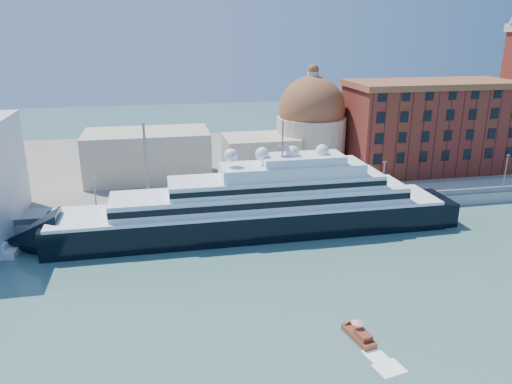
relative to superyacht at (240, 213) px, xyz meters
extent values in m
plane|color=#3D6963|center=(2.91, -23.00, -4.41)|extent=(400.00, 400.00, 0.00)
cube|color=gray|center=(2.91, 11.00, -3.16)|extent=(180.00, 10.00, 2.50)
cube|color=slate|center=(2.91, 52.00, -3.41)|extent=(260.00, 72.00, 2.00)
cube|color=slate|center=(2.91, 6.50, -1.31)|extent=(180.00, 0.10, 1.20)
cube|color=black|center=(2.33, 0.00, -2.27)|extent=(75.79, 11.66, 6.32)
cone|color=black|center=(-37.51, 0.00, -2.27)|extent=(9.72, 11.66, 11.66)
cube|color=black|center=(40.22, 0.00, -2.47)|extent=(5.83, 10.69, 5.83)
cube|color=white|center=(2.33, 0.00, 1.13)|extent=(73.85, 11.85, 0.58)
cube|color=white|center=(4.27, 0.00, 2.88)|extent=(56.36, 9.72, 2.91)
cube|color=black|center=(4.27, -4.85, 2.88)|extent=(56.36, 0.15, 1.17)
cube|color=white|center=(7.19, 0.00, 5.60)|extent=(40.81, 8.74, 2.53)
cube|color=white|center=(10.10, 0.00, 8.03)|extent=(27.21, 7.77, 2.33)
cube|color=white|center=(12.04, 0.00, 9.97)|extent=(15.55, 6.80, 1.55)
cylinder|color=slate|center=(8.16, 0.00, 14.05)|extent=(0.29, 0.29, 6.80)
sphere|color=white|center=(-1.56, 0.00, 11.33)|extent=(2.53, 2.53, 2.53)
sphere|color=white|center=(4.27, 0.00, 11.33)|extent=(2.53, 2.53, 2.53)
sphere|color=white|center=(10.10, 0.00, 11.33)|extent=(2.53, 2.53, 2.53)
sphere|color=white|center=(15.93, 0.00, 11.33)|extent=(2.53, 2.53, 2.53)
cube|color=#652E16|center=(9.04, -36.78, -4.09)|extent=(2.90, 5.74, 0.91)
cube|color=#652E16|center=(9.23, -37.67, -3.31)|extent=(1.89, 2.53, 0.73)
cylinder|color=slate|center=(8.95, -36.33, -2.95)|extent=(0.05, 0.05, 1.46)
cone|color=red|center=(8.95, -36.33, -2.13)|extent=(1.64, 1.64, 0.37)
cube|color=maroon|center=(54.91, 29.00, 8.59)|extent=(42.00, 18.00, 22.00)
cube|color=brown|center=(54.91, 29.00, 20.09)|extent=(43.00, 19.00, 1.50)
cylinder|color=beige|center=(24.91, 35.00, 4.59)|extent=(18.00, 18.00, 14.00)
sphere|color=brown|center=(24.91, 35.00, 13.59)|extent=(17.00, 17.00, 17.00)
cylinder|color=beige|center=(24.91, 35.00, 21.59)|extent=(3.00, 3.00, 3.00)
cube|color=beige|center=(10.91, 33.00, 2.59)|extent=(18.00, 14.00, 10.00)
cube|color=beige|center=(-17.09, 35.00, 3.59)|extent=(30.00, 16.00, 12.00)
cylinder|color=slate|center=(-27.09, 8.00, 2.09)|extent=(0.24, 0.24, 8.00)
cube|color=slate|center=(-27.09, 8.00, 6.19)|extent=(0.80, 0.30, 0.25)
cylinder|color=slate|center=(2.91, 8.00, 2.09)|extent=(0.24, 0.24, 8.00)
cube|color=slate|center=(2.91, 8.00, 6.19)|extent=(0.80, 0.30, 0.25)
cylinder|color=slate|center=(32.91, 8.00, 2.09)|extent=(0.24, 0.24, 8.00)
cube|color=slate|center=(32.91, 8.00, 6.19)|extent=(0.80, 0.30, 0.25)
cylinder|color=slate|center=(62.91, 8.00, 2.09)|extent=(0.24, 0.24, 8.00)
cube|color=slate|center=(62.91, 8.00, 6.19)|extent=(0.80, 0.30, 0.25)
cylinder|color=slate|center=(-17.09, 10.00, 7.09)|extent=(0.50, 0.50, 18.00)
camera|label=1|loc=(-14.80, -87.90, 33.55)|focal=35.00mm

